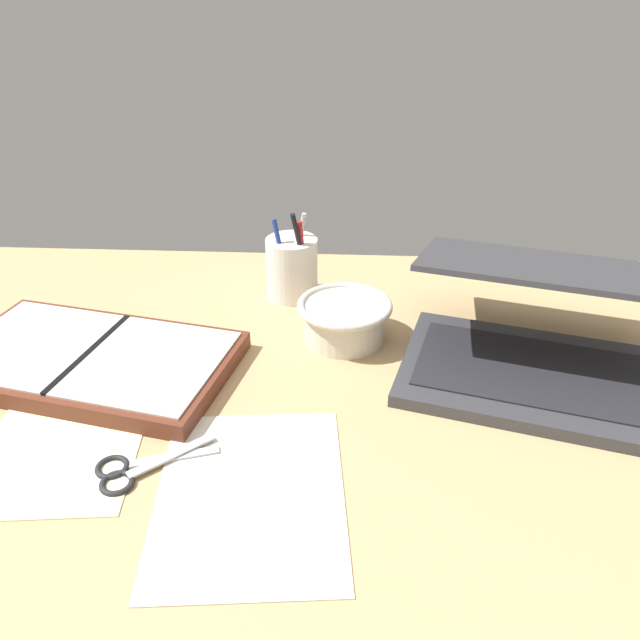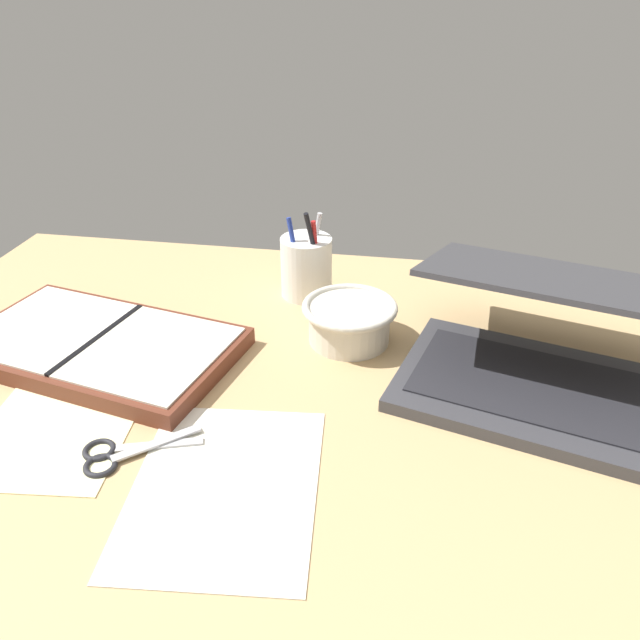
{
  "view_description": "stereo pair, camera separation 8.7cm",
  "coord_description": "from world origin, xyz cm",
  "px_view_note": "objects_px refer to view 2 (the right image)",
  "views": [
    {
      "loc": [
        1.78,
        -63.23,
        52.32
      ],
      "look_at": [
        -2.23,
        11.76,
        9.0
      ],
      "focal_mm": 35.0,
      "sensor_mm": 36.0,
      "label": 1
    },
    {
      "loc": [
        10.39,
        -62.27,
        52.32
      ],
      "look_at": [
        -2.23,
        11.76,
        9.0
      ],
      "focal_mm": 35.0,
      "sensor_mm": 36.0,
      "label": 2
    }
  ],
  "objects_px": {
    "pen_cup": "(307,266)",
    "laptop": "(539,350)",
    "scissors": "(115,454)",
    "bowl": "(349,320)",
    "planner": "(99,346)"
  },
  "relations": [
    {
      "from": "laptop",
      "to": "pen_cup",
      "type": "distance_m",
      "value": 0.41
    },
    {
      "from": "laptop",
      "to": "pen_cup",
      "type": "xyz_separation_m",
      "value": [
        -0.36,
        0.21,
        0.0
      ]
    },
    {
      "from": "pen_cup",
      "to": "planner",
      "type": "distance_m",
      "value": 0.36
    },
    {
      "from": "laptop",
      "to": "scissors",
      "type": "relative_size",
      "value": 3.03
    },
    {
      "from": "bowl",
      "to": "scissors",
      "type": "xyz_separation_m",
      "value": [
        -0.24,
        -0.3,
        -0.03
      ]
    },
    {
      "from": "pen_cup",
      "to": "planner",
      "type": "bearing_deg",
      "value": -137.86
    },
    {
      "from": "planner",
      "to": "pen_cup",
      "type": "bearing_deg",
      "value": 54.16
    },
    {
      "from": "scissors",
      "to": "laptop",
      "type": "bearing_deg",
      "value": -4.36
    },
    {
      "from": "bowl",
      "to": "pen_cup",
      "type": "height_order",
      "value": "pen_cup"
    },
    {
      "from": "laptop",
      "to": "planner",
      "type": "xyz_separation_m",
      "value": [
        -0.62,
        -0.03,
        -0.04
      ]
    },
    {
      "from": "planner",
      "to": "bowl",
      "type": "bearing_deg",
      "value": 27.83
    },
    {
      "from": "bowl",
      "to": "planner",
      "type": "xyz_separation_m",
      "value": [
        -0.36,
        -0.1,
        -0.02
      ]
    },
    {
      "from": "pen_cup",
      "to": "laptop",
      "type": "bearing_deg",
      "value": -30.18
    },
    {
      "from": "bowl",
      "to": "pen_cup",
      "type": "xyz_separation_m",
      "value": [
        -0.09,
        0.14,
        0.02
      ]
    },
    {
      "from": "laptop",
      "to": "planner",
      "type": "distance_m",
      "value": 0.62
    }
  ]
}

